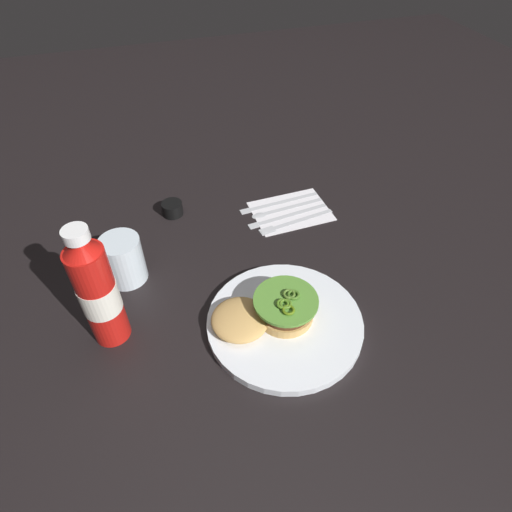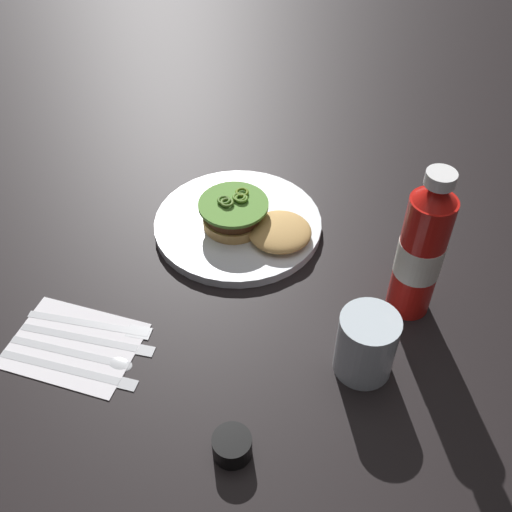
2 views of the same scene
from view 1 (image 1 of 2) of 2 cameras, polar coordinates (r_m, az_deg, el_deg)
ground_plane at (r=0.88m, az=-2.92°, el=-4.21°), size 3.00×3.00×0.00m
dinner_plate at (r=0.81m, az=3.79°, el=-8.73°), size 0.29×0.29×0.02m
burger_sandwich at (r=0.79m, az=1.69°, el=-7.34°), size 0.20×0.12×0.05m
ketchup_bottle at (r=0.76m, az=-20.08°, el=-4.46°), size 0.07×0.07×0.25m
water_glass at (r=0.90m, az=-17.02°, el=-0.47°), size 0.08×0.08×0.10m
condiment_cup at (r=1.06m, az=-10.94°, el=6.14°), size 0.05×0.05×0.03m
napkin at (r=1.06m, az=4.58°, el=5.92°), size 0.19×0.14×0.00m
butter_knife at (r=1.08m, az=2.47°, el=7.01°), size 0.21×0.03×0.00m
spoon_utensil at (r=1.06m, az=2.88°, el=6.13°), size 0.19×0.03×0.00m
steak_knife at (r=1.04m, az=3.60°, el=5.27°), size 0.21×0.04×0.00m
fork_utensil at (r=1.02m, az=4.55°, el=4.45°), size 0.19×0.04×0.00m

